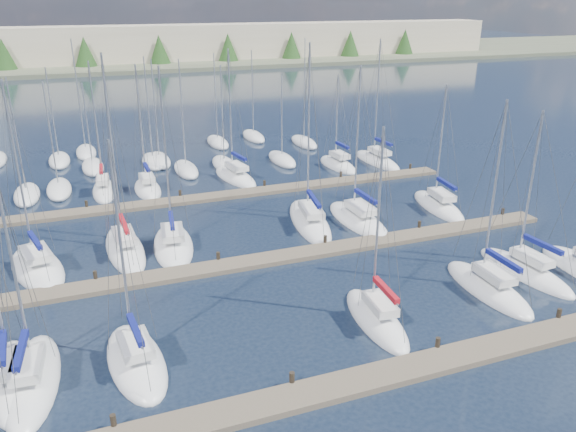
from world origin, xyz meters
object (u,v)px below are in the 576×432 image
object	(u,v)px
sailboat_m	(438,206)
sailboat_n	(104,190)
sailboat_q	(338,165)
sailboat_r	(377,160)
sailboat_i	(125,248)
sailboat_p	(235,177)
sailboat_h	(37,267)
sailboat_f	(525,271)
sailboat_d	(376,319)
sailboat_k	(310,221)
sailboat_a	(12,380)
sailboat_o	(148,189)
sailboat_b	(32,380)
sailboat_l	(358,219)
sailboat_c	(136,361)
sailboat_j	(173,245)
sailboat_e	(488,288)

from	to	relation	value
sailboat_m	sailboat_n	bearing A→B (deg)	158.82
sailboat_m	sailboat_q	world-z (taller)	sailboat_m
sailboat_r	sailboat_i	size ratio (longest dim) A/B	0.95
sailboat_p	sailboat_h	bearing A→B (deg)	-149.54
sailboat_f	sailboat_d	bearing A→B (deg)	-175.75
sailboat_k	sailboat_a	bearing A→B (deg)	-137.19
sailboat_o	sailboat_n	world-z (taller)	sailboat_n
sailboat_p	sailboat_n	world-z (taller)	sailboat_p
sailboat_d	sailboat_b	bearing A→B (deg)	-178.68
sailboat_l	sailboat_n	xyz separation A→B (m)	(-18.79, 14.88, 0.03)
sailboat_o	sailboat_c	world-z (taller)	sailboat_o
sailboat_j	sailboat_l	bearing A→B (deg)	5.88
sailboat_k	sailboat_r	xyz separation A→B (m)	(13.89, 13.89, 0.00)
sailboat_p	sailboat_r	bearing A→B (deg)	-8.35
sailboat_l	sailboat_o	size ratio (longest dim) A/B	1.06
sailboat_l	sailboat_o	bearing A→B (deg)	136.41
sailboat_i	sailboat_h	world-z (taller)	sailboat_i
sailboat_p	sailboat_a	distance (m)	32.91
sailboat_a	sailboat_d	bearing A→B (deg)	-7.77
sailboat_m	sailboat_h	bearing A→B (deg)	-171.79
sailboat_j	sailboat_o	world-z (taller)	sailboat_j
sailboat_o	sailboat_b	size ratio (longest dim) A/B	1.12
sailboat_e	sailboat_l	bearing A→B (deg)	101.28
sailboat_j	sailboat_d	xyz separation A→B (m)	(8.92, -14.10, 0.01)
sailboat_r	sailboat_d	world-z (taller)	sailboat_r
sailboat_q	sailboat_b	xyz separation A→B (m)	(-29.16, -27.79, -0.00)
sailboat_e	sailboat_b	xyz separation A→B (m)	(-26.10, 0.27, -0.01)
sailboat_a	sailboat_l	bearing A→B (deg)	23.19
sailboat_p	sailboat_d	bearing A→B (deg)	-98.86
sailboat_k	sailboat_o	distance (m)	17.03
sailboat_j	sailboat_c	bearing A→B (deg)	-100.50
sailboat_b	sailboat_d	bearing A→B (deg)	1.02
sailboat_l	sailboat_m	xyz separation A→B (m)	(7.95, 0.34, 0.00)
sailboat_r	sailboat_j	bearing A→B (deg)	-151.66
sailboat_h	sailboat_o	bearing A→B (deg)	42.91
sailboat_r	sailboat_o	xyz separation A→B (m)	(-25.01, -0.99, 0.01)
sailboat_f	sailboat_a	size ratio (longest dim) A/B	1.10
sailboat_k	sailboat_i	xyz separation A→B (m)	(-14.46, -0.16, 0.01)
sailboat_m	sailboat_c	bearing A→B (deg)	-146.26
sailboat_i	sailboat_h	xyz separation A→B (m)	(-5.79, -1.02, -0.02)
sailboat_a	sailboat_n	bearing A→B (deg)	74.17
sailboat_m	sailboat_r	distance (m)	14.75
sailboat_o	sailboat_e	distance (m)	32.06
sailboat_l	sailboat_j	distance (m)	14.92
sailboat_c	sailboat_n	bearing A→B (deg)	84.28
sailboat_e	sailboat_b	bearing A→B (deg)	-179.11
sailboat_a	sailboat_r	size ratio (longest dim) A/B	0.75
sailboat_q	sailboat_n	size ratio (longest dim) A/B	0.82
sailboat_h	sailboat_l	bearing A→B (deg)	-13.81
sailboat_i	sailboat_p	bearing A→B (deg)	46.15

